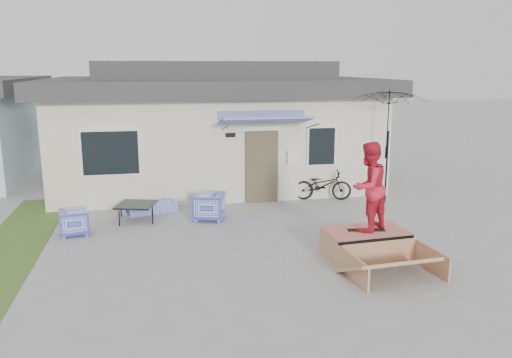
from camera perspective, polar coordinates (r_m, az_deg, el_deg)
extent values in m
plane|color=#979797|center=(10.77, 0.32, -8.89)|extent=(90.00, 90.00, 0.00)
cube|color=#3F5D25|center=(12.85, -25.18, -6.51)|extent=(1.40, 8.00, 0.01)
cube|color=beige|center=(18.10, -4.80, 4.75)|extent=(10.00, 7.00, 3.00)
cube|color=#333334|center=(17.94, -4.91, 10.30)|extent=(10.80, 7.80, 0.50)
cube|color=#333334|center=(17.93, -4.94, 12.05)|extent=(7.50, 4.50, 0.60)
cube|color=brown|center=(14.87, 0.64, 1.35)|extent=(0.95, 0.08, 2.10)
cube|color=white|center=(14.52, -15.82, 2.81)|extent=(1.60, 0.06, 1.30)
cube|color=white|center=(15.26, 7.27, 3.63)|extent=(0.90, 0.06, 1.20)
cube|color=#2234A6|center=(14.17, 1.08, 6.52)|extent=(2.50, 1.09, 0.29)
imported|color=#2234A6|center=(14.25, -11.51, -2.68)|extent=(1.36, 0.72, 0.51)
imported|color=#2234A6|center=(12.90, -19.50, -4.40)|extent=(0.72, 0.75, 0.67)
imported|color=#2234A6|center=(13.37, -5.30, -2.88)|extent=(0.90, 0.93, 0.78)
cube|color=black|center=(13.62, -13.13, -3.60)|extent=(1.13, 1.13, 0.45)
imported|color=black|center=(15.37, 7.41, -0.33)|extent=(1.79, 0.97, 1.09)
cylinder|color=black|center=(15.33, 14.27, 1.30)|extent=(0.05, 0.05, 2.10)
imported|color=black|center=(15.21, 14.41, 3.88)|extent=(2.39, 2.24, 0.90)
cube|color=black|center=(11.02, 12.13, -5.50)|extent=(0.81, 0.32, 0.05)
imported|color=red|center=(10.77, 12.36, -0.68)|extent=(1.14, 1.07, 1.85)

